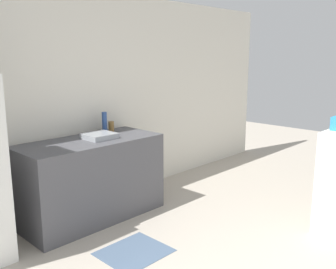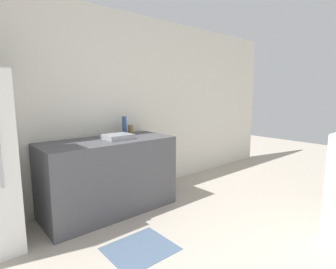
{
  "view_description": "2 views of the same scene",
  "coord_description": "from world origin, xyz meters",
  "views": [
    {
      "loc": [
        -2.15,
        -0.52,
        1.83
      ],
      "look_at": [
        0.37,
        1.91,
        1.09
      ],
      "focal_mm": 40.0,
      "sensor_mm": 36.0,
      "label": 1
    },
    {
      "loc": [
        -1.34,
        0.04,
        1.47
      ],
      "look_at": [
        0.49,
        2.17,
        1.04
      ],
      "focal_mm": 28.0,
      "sensor_mm": 36.0,
      "label": 2
    }
  ],
  "objects": [
    {
      "name": "kitchen_rug",
      "position": [
        -0.04,
        1.97,
        0.0
      ],
      "size": [
        0.62,
        0.54,
        0.01
      ],
      "primitive_type": "cube",
      "color": "slate",
      "rests_on": "ground_plane"
    },
    {
      "name": "bottle_short",
      "position": [
        0.62,
        3.13,
        0.98
      ],
      "size": [
        0.07,
        0.07,
        0.13
      ],
      "primitive_type": "cylinder",
      "color": "olive",
      "rests_on": "counter"
    },
    {
      "name": "counter",
      "position": [
        0.16,
        2.92,
        0.46
      ],
      "size": [
        1.61,
        0.72,
        0.91
      ],
      "primitive_type": "cube",
      "color": "#4C4C51",
      "rests_on": "ground_plane"
    },
    {
      "name": "bottle_tall",
      "position": [
        0.53,
        3.14,
        1.04
      ],
      "size": [
        0.06,
        0.06,
        0.25
      ],
      "primitive_type": "cylinder",
      "color": "#2D4C8C",
      "rests_on": "counter"
    },
    {
      "name": "sink_basin",
      "position": [
        0.28,
        2.91,
        0.94
      ],
      "size": [
        0.33,
        0.31,
        0.06
      ],
      "primitive_type": "cube",
      "color": "#9EA3A8",
      "rests_on": "counter"
    },
    {
      "name": "wall_back",
      "position": [
        0.0,
        3.35,
        1.3
      ],
      "size": [
        8.0,
        0.06,
        2.6
      ],
      "primitive_type": "cube",
      "color": "silver",
      "rests_on": "ground_plane"
    }
  ]
}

